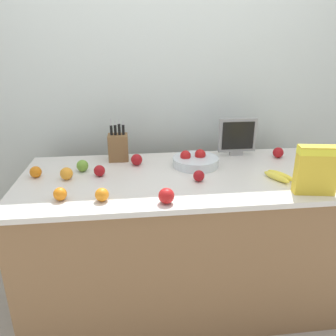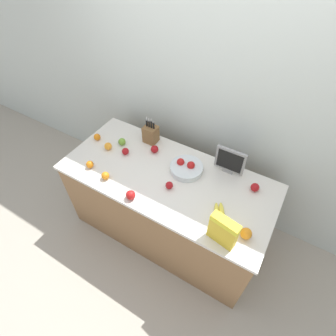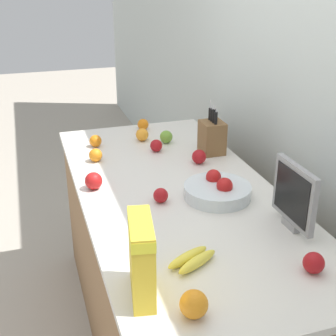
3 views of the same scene
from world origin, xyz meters
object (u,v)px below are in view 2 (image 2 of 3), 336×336
orange_front_center (105,176)px  orange_near_bowl (246,234)px  apple_near_bananas (255,187)px  knife_block (151,134)px  small_monitor (230,161)px  apple_rear (169,185)px  apple_middle (155,149)px  apple_leftmost (125,151)px  orange_back_center (90,164)px  fruit_bowl (186,168)px  orange_mid_left (97,137)px  cereal_box (223,230)px  orange_front_left (108,146)px  apple_by_knife_block (131,195)px  banana_bunch (219,212)px  apple_rightmost (122,142)px

orange_front_center → orange_near_bowl: orange_near_bowl is taller
apple_near_bananas → knife_block: bearing=175.6°
small_monitor → apple_rear: 0.57m
apple_rear → apple_middle: (-0.35, 0.31, 0.00)m
apple_leftmost → orange_back_center: (-0.17, -0.31, 0.00)m
fruit_bowl → orange_mid_left: (-0.98, -0.08, 0.00)m
cereal_box → orange_back_center: bearing=-172.9°
fruit_bowl → orange_front_left: 0.80m
small_monitor → apple_leftmost: (-0.93, -0.28, -0.11)m
cereal_box → orange_back_center: cereal_box is taller
small_monitor → apple_near_bananas: small_monitor is taller
fruit_bowl → apple_near_bananas: fruit_bowl is taller
apple_leftmost → apple_middle: apple_middle is taller
apple_by_knife_block → apple_rear: bearing=49.6°
banana_bunch → apple_near_bananas: size_ratio=2.78×
apple_near_bananas → orange_front_center: (-1.17, -0.54, -0.00)m
small_monitor → apple_near_bananas: (0.27, -0.08, -0.11)m
knife_block → orange_back_center: bearing=-115.5°
fruit_bowl → orange_mid_left: size_ratio=4.35×
cereal_box → orange_near_bowl: bearing=49.6°
apple_leftmost → orange_front_center: bearing=-83.6°
fruit_bowl → banana_bunch: (0.44, -0.28, -0.01)m
apple_leftmost → banana_bunch: bearing=-9.5°
apple_near_bananas → orange_front_left: (-1.39, -0.23, 0.00)m
cereal_box → apple_rear: 0.62m
cereal_box → fruit_bowl: bearing=148.2°
knife_block → apple_rear: size_ratio=4.34×
apple_rear → orange_front_left: size_ratio=0.88×
orange_back_center → orange_front_left: 0.27m
apple_rear → orange_front_center: 0.57m
apple_middle → knife_block: bearing=134.8°
knife_block → orange_near_bowl: knife_block is taller
knife_block → small_monitor: 0.83m
apple_near_bananas → orange_near_bowl: 0.46m
orange_near_bowl → apple_near_bananas: bearing=99.8°
apple_rear → orange_front_left: (-0.76, 0.12, 0.00)m
apple_leftmost → knife_block: bearing=69.1°
knife_block → apple_by_knife_block: knife_block is taller
apple_by_knife_block → orange_front_left: bearing=145.6°
apple_near_bananas → orange_front_center: 1.29m
small_monitor → orange_back_center: size_ratio=3.90×
orange_mid_left → orange_front_left: bearing=-16.2°
apple_leftmost → orange_back_center: 0.35m
orange_near_bowl → apple_middle: bearing=158.2°
apple_leftmost → orange_back_center: same height
banana_bunch → apple_rear: (-0.47, 0.03, 0.01)m
apple_rear → banana_bunch: bearing=-3.2°
small_monitor → apple_rightmost: small_monitor is taller
small_monitor → apple_by_knife_block: bearing=-130.3°
small_monitor → apple_middle: small_monitor is taller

